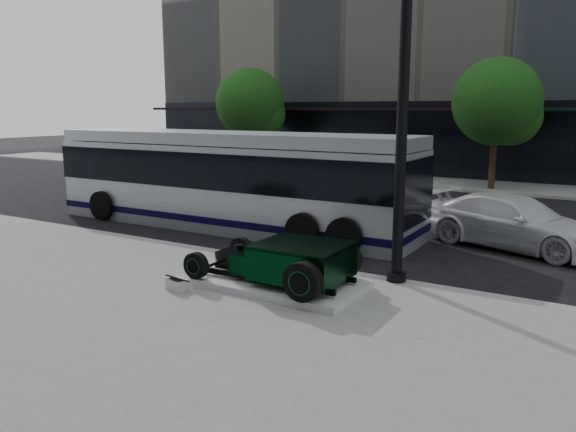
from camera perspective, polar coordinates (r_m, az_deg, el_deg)
The scene contains 9 objects.
ground at distance 14.72m, azimuth 6.04°, elevation -3.50°, with size 120.00×120.00×0.00m, color black.
sidewalk_far at distance 27.84m, azimuth 18.28°, elevation 2.96°, with size 70.00×4.00×0.12m, color gray.
street_trees at distance 26.47m, azimuth 20.76°, elevation 10.48°, with size 29.80×3.80×5.70m.
display_plinth at distance 11.33m, azimuth -1.03°, elevation -6.83°, with size 3.40×1.80×0.15m, color silver.
hot_rod at distance 11.03m, azimuth 0.44°, elevation -4.61°, with size 3.22×2.00×0.81m.
info_plaque at distance 11.34m, azimuth -11.15°, elevation -6.76°, with size 0.44×0.36×0.31m.
lamppost at distance 11.41m, azimuth 11.54°, elevation 9.96°, with size 0.40×0.40×7.32m.
transit_bus at distance 17.45m, azimuth -6.09°, elevation 3.74°, with size 12.12×2.88×2.92m.
white_sedan at distance 15.94m, azimuth 21.95°, elevation -0.57°, with size 1.94×4.78×1.39m, color white.
Camera 1 is at (5.93, -12.96, 3.65)m, focal length 35.00 mm.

